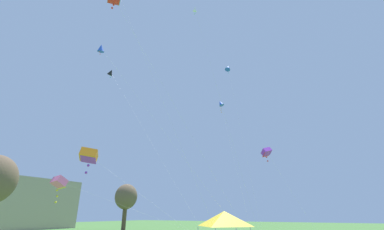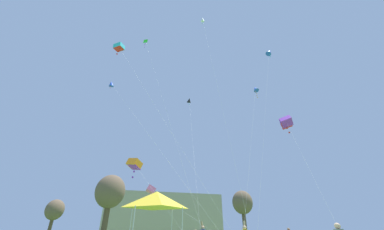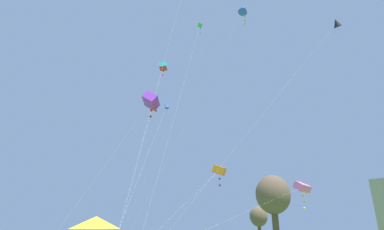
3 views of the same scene
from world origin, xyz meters
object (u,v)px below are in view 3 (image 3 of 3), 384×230
at_px(kite_orange_box_1, 219,170).
at_px(kite_blue_diamond_9, 166,106).
at_px(kite_pink_box_6, 302,188).
at_px(festival_tent, 96,223).
at_px(kite_black_diamond_5, 336,23).
at_px(kite_purple_box_3, 151,101).
at_px(kite_cyan_box_8, 163,67).
at_px(kite_green_delta_2, 199,28).
at_px(kite_blue_diamond_7, 243,10).

height_order(kite_orange_box_1, kite_blue_diamond_9, kite_blue_diamond_9).
relative_size(kite_orange_box_1, kite_pink_box_6, 0.55).
bearing_deg(festival_tent, kite_black_diamond_5, 69.01).
bearing_deg(kite_blue_diamond_9, kite_pink_box_6, 62.06).
bearing_deg(kite_purple_box_3, kite_blue_diamond_9, 149.41).
distance_m(festival_tent, kite_cyan_box_8, 21.80).
bearing_deg(kite_pink_box_6, kite_black_diamond_5, 12.61).
height_order(kite_green_delta_2, kite_pink_box_6, kite_green_delta_2).
relative_size(kite_orange_box_1, kite_cyan_box_8, 0.60).
height_order(kite_purple_box_3, kite_blue_diamond_7, kite_blue_diamond_7).
distance_m(kite_pink_box_6, kite_blue_diamond_7, 23.53).
bearing_deg(kite_green_delta_2, kite_purple_box_3, -44.23).
relative_size(festival_tent, kite_cyan_box_8, 0.16).
xyz_separation_m(kite_green_delta_2, kite_blue_diamond_7, (14.83, -6.22, -9.99)).
bearing_deg(kite_pink_box_6, festival_tent, -96.28).
bearing_deg(kite_purple_box_3, kite_green_delta_2, 135.77).
distance_m(kite_purple_box_3, kite_pink_box_6, 25.81).
height_order(kite_pink_box_6, kite_cyan_box_8, kite_cyan_box_8).
bearing_deg(kite_green_delta_2, kite_orange_box_1, 71.72).
bearing_deg(kite_black_diamond_5, kite_green_delta_2, -130.41).
height_order(festival_tent, kite_green_delta_2, kite_green_delta_2).
distance_m(kite_orange_box_1, kite_blue_diamond_7, 18.81).
xyz_separation_m(kite_orange_box_1, kite_green_delta_2, (-0.70, -2.12, 19.18)).
distance_m(kite_orange_box_1, kite_cyan_box_8, 15.46).
bearing_deg(kite_green_delta_2, kite_cyan_box_8, -133.74).
distance_m(kite_black_diamond_5, kite_blue_diamond_9, 24.18).
distance_m(kite_orange_box_1, kite_blue_diamond_9, 10.54).
xyz_separation_m(kite_black_diamond_5, kite_blue_diamond_9, (-14.85, -16.26, -10.00)).
relative_size(kite_green_delta_2, kite_blue_diamond_7, 1.55).
distance_m(kite_purple_box_3, kite_black_diamond_5, 31.09).
relative_size(kite_green_delta_2, kite_purple_box_3, 2.74).
xyz_separation_m(kite_pink_box_6, kite_blue_diamond_9, (-7.78, -14.68, 10.00)).
bearing_deg(kite_black_diamond_5, kite_cyan_box_8, -131.13).
distance_m(festival_tent, kite_blue_diamond_9, 17.44).
bearing_deg(kite_cyan_box_8, festival_tent, -58.04).
bearing_deg(kite_cyan_box_8, kite_orange_box_1, 54.18).
xyz_separation_m(kite_orange_box_1, kite_purple_box_3, (12.05, -14.54, 1.06)).
xyz_separation_m(kite_blue_diamond_7, kite_blue_diamond_9, (-18.26, 3.37, -0.86)).
bearing_deg(kite_cyan_box_8, kite_blue_diamond_9, 93.82).
height_order(kite_pink_box_6, kite_blue_diamond_9, kite_blue_diamond_9).
distance_m(kite_blue_diamond_7, kite_blue_diamond_9, 18.59).
relative_size(kite_pink_box_6, kite_blue_diamond_7, 1.37).
relative_size(kite_orange_box_1, kite_green_delta_2, 0.48).
xyz_separation_m(kite_green_delta_2, kite_pink_box_6, (4.35, 11.83, -20.85)).
xyz_separation_m(kite_pink_box_6, kite_cyan_box_8, (-7.74, -15.36, 15.47)).
bearing_deg(kite_black_diamond_5, kite_orange_box_1, -133.52).
xyz_separation_m(kite_purple_box_3, kite_pink_box_6, (-8.40, 24.25, -2.74)).
distance_m(kite_green_delta_2, kite_black_diamond_5, 17.63).
relative_size(kite_purple_box_3, kite_blue_diamond_9, 0.60).
xyz_separation_m(kite_green_delta_2, kite_black_diamond_5, (11.42, 13.41, -0.85)).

